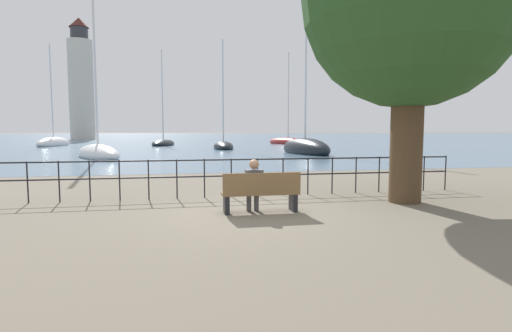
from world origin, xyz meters
TOP-DOWN VIEW (x-y plane):
  - ground_plane at (0.00, 0.00)m, footprint 1000.00×1000.00m
  - harbor_water at (0.00, 158.35)m, footprint 600.00×300.00m
  - shade_tree at (3.84, 0.52)m, footprint 5.32×5.32m
  - park_bench at (0.00, -0.06)m, footprint 1.72×0.45m
  - seated_person_left at (-0.14, 0.02)m, footprint 0.38×0.35m
  - promenade_railing at (-0.00, 2.17)m, footprint 12.43×0.04m
  - sailboat_0 at (-3.60, 41.38)m, footprint 3.54×7.12m
  - sailboat_1 at (-16.23, 42.13)m, footprint 2.88×7.84m
  - sailboat_2 at (-7.01, 19.29)m, footprint 4.69×7.24m
  - sailboat_3 at (2.60, 30.96)m, footprint 2.17×5.68m
  - sailboat_4 at (8.11, 21.81)m, footprint 2.98×7.82m
  - sailboat_5 at (12.70, 43.32)m, footprint 4.81×8.75m
  - harbor_lighthouse at (-21.09, 79.06)m, footprint 4.81×4.81m

SIDE VIEW (x-z plane):
  - ground_plane at x=0.00m, z-range 0.00..0.00m
  - harbor_water at x=0.00m, z-range 0.00..0.01m
  - sailboat_0 at x=-3.60m, z-range -5.61..6.19m
  - sailboat_3 at x=2.60m, z-range -5.19..5.80m
  - sailboat_5 at x=12.70m, z-range -5.93..6.57m
  - sailboat_2 at x=-7.01m, z-range -5.58..6.23m
  - sailboat_1 at x=-16.23m, z-range -5.78..6.51m
  - sailboat_4 at x=8.11m, z-range -6.17..6.98m
  - park_bench at x=0.00m, z-range -0.02..0.88m
  - seated_person_left at x=-0.14m, z-range 0.06..1.24m
  - promenade_railing at x=0.00m, z-range 0.17..1.22m
  - shade_tree at x=3.84m, z-range 1.13..8.81m
  - harbor_lighthouse at x=-21.09m, z-range -0.85..23.61m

